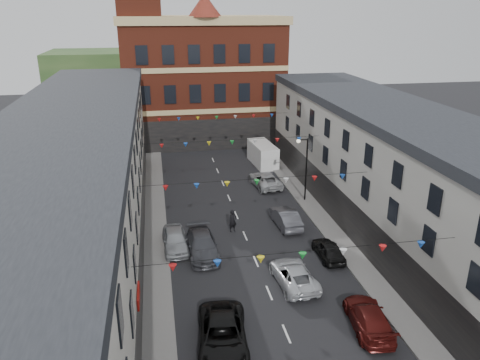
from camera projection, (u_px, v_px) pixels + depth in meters
ground at (269, 293)px, 29.35m from camera, size 160.00×160.00×0.00m
pavement_left at (157, 286)px, 30.01m from camera, size 1.80×64.00×0.15m
pavement_right at (359, 266)px, 32.33m from camera, size 1.80×64.00×0.15m
terrace_left at (65, 224)px, 26.45m from camera, size 8.40×56.00×10.70m
terrace_right at (442, 203)px, 30.59m from camera, size 8.40×56.00×9.70m
civic_building at (202, 79)px, 61.61m from camera, size 20.60×13.30×18.50m
clock_tower at (140, 26)px, 55.28m from camera, size 5.60×5.60×30.00m
distant_hill at (167, 79)px, 84.23m from camera, size 40.00×14.00×10.00m
street_lamp at (304, 161)px, 42.04m from camera, size 1.10×0.36×6.00m
car_left_c at (223, 335)px, 24.37m from camera, size 3.10×5.76×1.54m
car_left_d at (202, 245)px, 33.72m from camera, size 2.22×5.20×1.50m
car_left_e at (175, 240)px, 34.51m from camera, size 1.92×4.46×1.50m
car_right_c at (369, 318)px, 25.90m from camera, size 2.51×4.98×1.39m
car_right_d at (329, 250)px, 33.28m from camera, size 1.54×3.80×1.29m
car_right_e at (285, 218)px, 38.20m from camera, size 1.83×4.56×1.47m
car_right_f at (265, 180)px, 46.79m from camera, size 2.88×5.26×1.40m
moving_car at (294, 275)px, 30.13m from camera, size 2.53×4.95×1.34m
white_van at (263, 154)px, 53.30m from camera, size 2.57×5.67×2.44m
pedestrian at (233, 221)px, 37.16m from camera, size 0.78×0.64×1.84m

